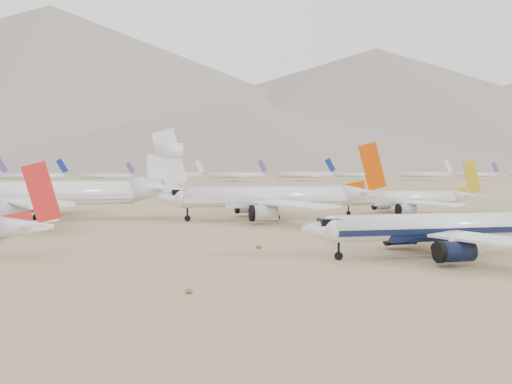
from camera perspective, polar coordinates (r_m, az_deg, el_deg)
ground at (r=90.54m, az=21.59°, el=-6.04°), size 7000.00×7000.00×0.00m
main_airliner at (r=89.16m, az=18.88°, el=-3.37°), size 43.94×42.92×15.51m
row2_gold_tail at (r=157.88m, az=14.78°, el=-0.65°), size 41.34×40.43×14.72m
row2_orange_tail at (r=137.68m, az=1.88°, el=-0.56°), size 53.53×52.37×19.10m
row2_white_trijet at (r=144.74m, az=-20.04°, el=-0.12°), size 63.19×61.75×22.39m
distant_storage_row at (r=425.46m, az=3.73°, el=1.72°), size 668.26×68.16×15.45m
mountain_range at (r=1735.93m, az=-7.61°, el=8.81°), size 7354.00×3024.00×470.00m
foothills at (r=1309.39m, az=14.64°, el=5.23°), size 4637.50×1395.00×155.00m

